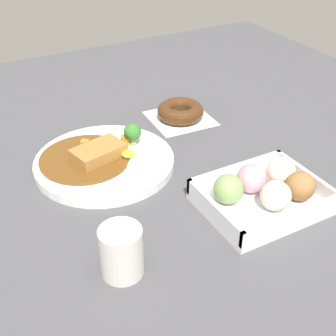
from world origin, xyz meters
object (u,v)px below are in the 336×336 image
object	(u,v)px
chocolate_ring_donut	(180,112)
coffee_mug	(121,252)
donut_box	(265,191)
curry_plate	(103,160)

from	to	relation	value
chocolate_ring_donut	coffee_mug	world-z (taller)	coffee_mug
donut_box	coffee_mug	distance (m)	0.29
chocolate_ring_donut	coffee_mug	bearing A→B (deg)	50.15
chocolate_ring_donut	coffee_mug	size ratio (longest dim) A/B	1.85
chocolate_ring_donut	donut_box	bearing A→B (deg)	84.72
curry_plate	donut_box	world-z (taller)	curry_plate
curry_plate	donut_box	bearing A→B (deg)	129.15
chocolate_ring_donut	coffee_mug	xyz separation A→B (m)	(0.32, 0.39, 0.02)
curry_plate	chocolate_ring_donut	world-z (taller)	curry_plate
chocolate_ring_donut	coffee_mug	distance (m)	0.50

